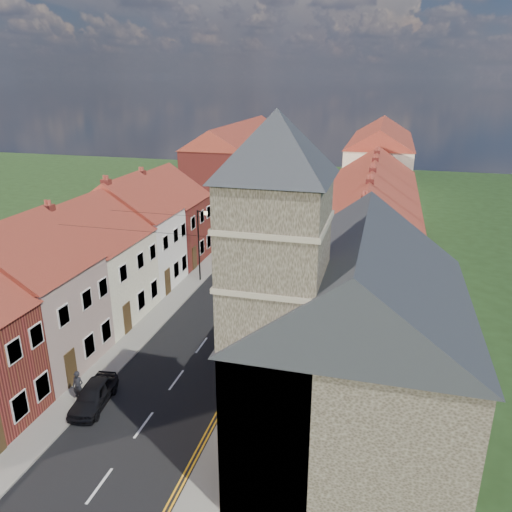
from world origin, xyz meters
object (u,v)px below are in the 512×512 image
at_px(car_near, 94,395).
at_px(car_distant, 292,190).
at_px(lamppost, 200,241).
at_px(car_mid, 246,243).
at_px(pedestrian_right, 274,312).
at_px(car_far, 270,210).
at_px(church, 346,329).
at_px(pedestrian_left, 78,386).

height_order(car_near, car_distant, car_near).
bearing_deg(lamppost, car_mid, 80.19).
bearing_deg(pedestrian_right, car_far, -83.66).
distance_m(lamppost, car_distant, 34.48).
bearing_deg(car_distant, car_near, -108.41).
relative_size(church, pedestrian_left, 8.95).
relative_size(car_near, pedestrian_left, 2.18).
relative_size(car_mid, car_far, 1.19).
bearing_deg(car_near, pedestrian_left, 170.86).
bearing_deg(car_far, car_near, -109.98).
relative_size(lamppost, pedestrian_right, 3.52).
bearing_deg(pedestrian_right, car_distant, -88.21).
distance_m(car_far, pedestrian_right, 29.55).
bearing_deg(car_distant, church, -94.55).
bearing_deg(car_mid, lamppost, -119.22).
bearing_deg(pedestrian_right, pedestrian_left, 47.14).
bearing_deg(church, pedestrian_left, -177.88).
bearing_deg(car_near, pedestrian_right, 50.32).
height_order(car_far, pedestrian_right, pedestrian_right).
bearing_deg(car_far, lamppost, -111.53).
bearing_deg(pedestrian_right, church, 110.21).
bearing_deg(pedestrian_left, car_far, 86.96).
relative_size(car_far, pedestrian_right, 2.31).
xyz_separation_m(lamppost, car_mid, (1.49, 8.62, -2.76)).
bearing_deg(car_mid, pedestrian_left, -113.30).
distance_m(car_near, pedestrian_left, 0.94).
bearing_deg(car_far, pedestrian_right, -96.23).
relative_size(car_mid, pedestrian_left, 2.77).
bearing_deg(car_far, church, -92.25).
bearing_deg(car_mid, pedestrian_right, -86.73).
distance_m(lamppost, pedestrian_right, 10.09).
xyz_separation_m(car_mid, pedestrian_left, (-1.75, -25.79, 0.20)).
xyz_separation_m(church, pedestrian_right, (-5.54, 10.59, -4.90)).
bearing_deg(pedestrian_right, lamppost, -45.97).
relative_size(lamppost, car_near, 1.62).
height_order(car_mid, pedestrian_left, pedestrian_left).
bearing_deg(car_mid, car_far, 74.18).
xyz_separation_m(car_far, pedestrian_right, (7.02, -28.70, 0.40)).
bearing_deg(pedestrian_left, car_distant, 86.71).
relative_size(lamppost, car_far, 1.52).
distance_m(car_mid, car_distant, 25.72).
height_order(car_mid, pedestrian_right, pedestrian_right).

